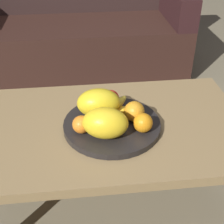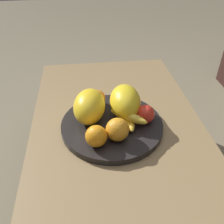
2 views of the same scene
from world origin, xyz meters
name	(u,v)px [view 2 (image 2 of 2)]	position (x,y,z in m)	size (l,w,h in m)	color
ground_plane	(117,189)	(0.00, 0.00, 0.00)	(8.00, 8.00, 0.00)	#7A7056
coffee_table	(118,134)	(0.00, 0.00, 0.37)	(1.13, 0.67, 0.41)	olive
fruit_bowl	(112,125)	(0.01, -0.02, 0.42)	(0.39, 0.39, 0.03)	black
melon_large_front	(89,106)	(-0.03, -0.11, 0.49)	(0.17, 0.12, 0.12)	yellow
melon_smaller_beside	(125,102)	(-0.04, 0.03, 0.49)	(0.17, 0.12, 0.12)	yellow
orange_front	(96,136)	(0.12, -0.09, 0.47)	(0.07, 0.07, 0.07)	orange
orange_left	(97,98)	(-0.11, -0.07, 0.47)	(0.07, 0.07, 0.07)	orange
orange_right	(117,130)	(0.10, -0.02, 0.47)	(0.08, 0.08, 0.08)	orange
apple_front	(145,114)	(0.02, 0.10, 0.47)	(0.07, 0.07, 0.07)	red
banana_bunch	(128,118)	(0.02, 0.04, 0.46)	(0.16, 0.14, 0.06)	yellow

